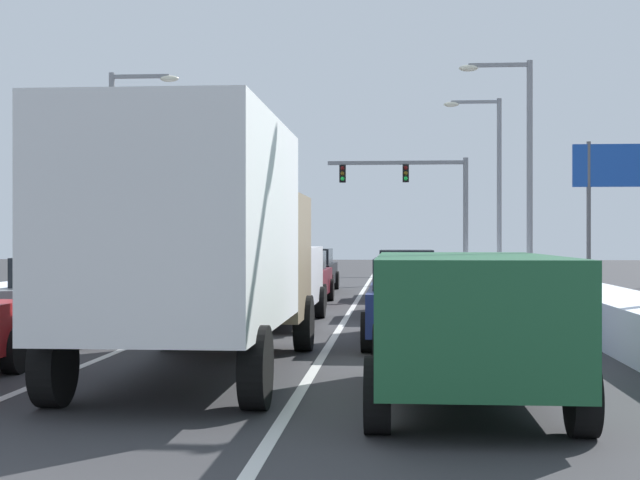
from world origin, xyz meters
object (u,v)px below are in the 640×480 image
(sedan_silver_right_lane_fourth, at_px, (406,274))
(sedan_gray_left_lane_second, at_px, (75,296))
(sedan_black_center_lane_fourth, at_px, (308,270))
(sedan_navy_left_lane_fourth, at_px, (197,273))
(street_lamp_left_mid, at_px, (121,159))
(roadside_sign_right, at_px, (616,181))
(suv_white_center_lane_second, at_px, (269,278))
(sedan_maroon_center_lane_third, at_px, (295,277))
(street_lamp_right_far, at_px, (491,171))
(sedan_navy_right_lane_second, at_px, (420,300))
(street_lamp_right_mid, at_px, (520,153))
(sedan_green_left_lane_third, at_px, (146,282))
(sedan_charcoal_right_lane_third, at_px, (419,284))
(traffic_light_gantry, at_px, (422,190))
(box_truck_center_lane_nearest, at_px, (199,235))
(suv_green_right_lane_nearest, at_px, (466,314))

(sedan_silver_right_lane_fourth, distance_m, sedan_gray_left_lane_second, 13.80)
(sedan_black_center_lane_fourth, relative_size, sedan_navy_left_lane_fourth, 1.00)
(street_lamp_left_mid, height_order, roadside_sign_right, street_lamp_left_mid)
(sedan_silver_right_lane_fourth, relative_size, suv_white_center_lane_second, 0.92)
(sedan_maroon_center_lane_third, bearing_deg, street_lamp_right_far, 67.51)
(sedan_navy_right_lane_second, xyz_separation_m, sedan_maroon_center_lane_third, (-3.28, 9.63, 0.00))
(street_lamp_right_mid, bearing_deg, sedan_green_left_lane_third, -133.84)
(suv_white_center_lane_second, distance_m, sedan_navy_left_lane_fourth, 10.24)
(street_lamp_left_mid, bearing_deg, sedan_gray_left_lane_second, -76.34)
(sedan_silver_right_lane_fourth, bearing_deg, roadside_sign_right, 39.06)
(sedan_charcoal_right_lane_third, bearing_deg, sedan_black_center_lane_fourth, 109.93)
(sedan_silver_right_lane_fourth, relative_size, sedan_navy_left_lane_fourth, 1.00)
(sedan_maroon_center_lane_third, distance_m, traffic_light_gantry, 25.16)
(sedan_gray_left_lane_second, xyz_separation_m, street_lamp_left_mid, (-4.21, 17.31, 4.09))
(box_truck_center_lane_nearest, bearing_deg, sedan_silver_right_lane_fourth, 80.19)
(sedan_silver_right_lane_fourth, height_order, street_lamp_right_mid, street_lamp_right_mid)
(sedan_charcoal_right_lane_third, xyz_separation_m, sedan_maroon_center_lane_third, (-3.40, 3.55, 0.00))
(sedan_charcoal_right_lane_third, relative_size, street_lamp_right_mid, 0.54)
(sedan_silver_right_lane_fourth, height_order, sedan_gray_left_lane_second, same)
(sedan_silver_right_lane_fourth, relative_size, box_truck_center_lane_nearest, 0.63)
(street_lamp_right_far, bearing_deg, sedan_maroon_center_lane_third, -112.49)
(suv_white_center_lane_second, relative_size, roadside_sign_right, 0.89)
(sedan_silver_right_lane_fourth, bearing_deg, sedan_maroon_center_lane_third, -135.20)
(sedan_gray_left_lane_second, xyz_separation_m, roadside_sign_right, (14.28, 18.63, 3.25))
(suv_white_center_lane_second, bearing_deg, roadside_sign_right, 55.34)
(suv_white_center_lane_second, xyz_separation_m, sedan_black_center_lane_fourth, (-0.35, 12.76, -0.25))
(sedan_charcoal_right_lane_third, bearing_deg, sedan_navy_right_lane_second, -91.17)
(suv_green_right_lane_nearest, xyz_separation_m, sedan_charcoal_right_lane_third, (-0.22, 12.39, -0.25))
(street_lamp_right_far, bearing_deg, sedan_green_left_lane_third, -117.50)
(sedan_black_center_lane_fourth, height_order, traffic_light_gantry, traffic_light_gantry)
(suv_green_right_lane_nearest, height_order, street_lamp_left_mid, street_lamp_left_mid)
(sedan_black_center_lane_fourth, bearing_deg, sedan_charcoal_right_lane_third, -70.07)
(sedan_gray_left_lane_second, distance_m, sedan_green_left_lane_third, 6.01)
(suv_green_right_lane_nearest, xyz_separation_m, traffic_light_gantry, (0.63, 40.45, 3.48))
(sedan_black_center_lane_fourth, relative_size, roadside_sign_right, 0.82)
(suv_white_center_lane_second, height_order, street_lamp_left_mid, street_lamp_left_mid)
(sedan_charcoal_right_lane_third, xyz_separation_m, street_lamp_left_mid, (-10.83, 11.79, 4.09))
(sedan_navy_right_lane_second, height_order, sedan_maroon_center_lane_third, same)
(sedan_navy_right_lane_second, distance_m, street_lamp_left_mid, 21.23)
(sedan_navy_right_lane_second, distance_m, sedan_silver_right_lane_fourth, 12.79)
(street_lamp_right_mid, bearing_deg, sedan_black_center_lane_fourth, -167.37)
(sedan_charcoal_right_lane_third, distance_m, street_lamp_right_mid, 13.06)
(traffic_light_gantry, distance_m, street_lamp_left_mid, 20.04)
(street_lamp_right_far, relative_size, roadside_sign_right, 1.51)
(sedan_gray_left_lane_second, bearing_deg, sedan_charcoal_right_lane_third, 39.82)
(sedan_charcoal_right_lane_third, relative_size, sedan_black_center_lane_fourth, 1.00)
(suv_green_right_lane_nearest, height_order, sedan_maroon_center_lane_third, suv_green_right_lane_nearest)
(suv_green_right_lane_nearest, relative_size, box_truck_center_lane_nearest, 0.68)
(sedan_maroon_center_lane_third, distance_m, street_lamp_right_far, 19.42)
(sedan_gray_left_lane_second, height_order, street_lamp_right_mid, street_lamp_right_mid)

